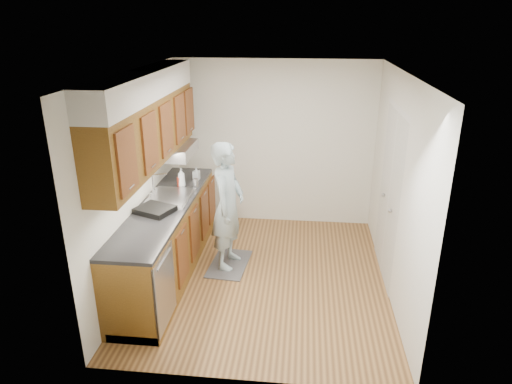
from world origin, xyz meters
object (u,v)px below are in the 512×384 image
soda_can (180,182)px  dish_rack (155,210)px  steel_can (196,183)px  soap_bottle_a (181,177)px  soap_bottle_b (196,173)px  person (228,198)px

soda_can → dish_rack: soda_can is taller
steel_can → soda_can: bearing=-178.0°
steel_can → dish_rack: size_ratio=0.31×
soap_bottle_a → soda_can: bearing=-168.0°
soda_can → steel_can: bearing=2.0°
soap_bottle_b → dish_rack: (-0.22, -1.16, -0.06)m
person → soap_bottle_b: 0.84m
steel_can → dish_rack: (-0.28, -0.86, -0.03)m
person → steel_can: 0.60m
dish_rack → soap_bottle_a: bearing=105.9°
person → dish_rack: bearing=133.3°
soap_bottle_a → steel_can: size_ratio=2.14×
dish_rack → soap_bottle_b: bearing=101.1°
soap_bottle_b → steel_can: (0.06, -0.29, -0.03)m
person → soap_bottle_b: (-0.54, 0.64, 0.09)m
person → soap_bottle_a: 0.77m
person → soap_bottle_b: person is taller
soap_bottle_a → dish_rack: size_ratio=0.66×
dish_rack → person: bearing=56.0°
person → dish_rack: (-0.76, -0.52, 0.02)m
soap_bottle_b → dish_rack: size_ratio=0.46×
soda_can → soap_bottle_a: bearing=12.0°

